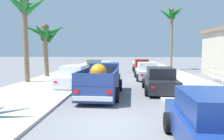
% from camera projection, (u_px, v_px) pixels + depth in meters
% --- Properties ---
extents(ground_plane, '(160.00, 160.00, 0.00)m').
position_uv_depth(ground_plane, '(108.00, 124.00, 7.22)').
color(ground_plane, slate).
extents(sidewalk_left, '(5.12, 60.00, 0.12)m').
position_uv_depth(sidewalk_left, '(64.00, 77.00, 19.43)').
color(sidewalk_left, '#B2AFA8').
rests_on(sidewalk_left, ground).
extents(sidewalk_right, '(5.12, 60.00, 0.12)m').
position_uv_depth(sidewalk_right, '(173.00, 78.00, 18.85)').
color(sidewalk_right, '#B2AFA8').
rests_on(sidewalk_right, ground).
extents(curb_left, '(0.16, 60.00, 0.10)m').
position_uv_depth(curb_left, '(76.00, 78.00, 19.37)').
color(curb_left, silver).
rests_on(curb_left, ground).
extents(curb_right, '(0.16, 60.00, 0.10)m').
position_uv_depth(curb_right, '(160.00, 78.00, 18.92)').
color(curb_right, silver).
rests_on(curb_right, ground).
extents(pickup_truck, '(2.36, 5.28, 1.89)m').
position_uv_depth(pickup_truck, '(102.00, 81.00, 11.89)').
color(pickup_truck, navy).
rests_on(pickup_truck, ground).
extents(car_left_near, '(2.12, 4.30, 1.54)m').
position_uv_depth(car_left_near, '(160.00, 81.00, 12.87)').
color(car_left_near, black).
rests_on(car_left_near, ground).
extents(car_right_near, '(2.07, 4.28, 1.54)m').
position_uv_depth(car_right_near, '(141.00, 66.00, 24.96)').
color(car_right_near, maroon).
rests_on(car_right_near, ground).
extents(car_left_mid, '(2.12, 4.30, 1.54)m').
position_uv_depth(car_left_mid, '(215.00, 126.00, 5.09)').
color(car_left_mid, navy).
rests_on(car_left_mid, ground).
extents(car_right_mid, '(2.07, 4.28, 1.54)m').
position_uv_depth(car_right_mid, '(94.00, 66.00, 24.84)').
color(car_right_mid, slate).
rests_on(car_right_mid, ground).
extents(car_left_far, '(2.13, 4.31, 1.54)m').
position_uv_depth(car_left_far, '(75.00, 77.00, 14.70)').
color(car_left_far, silver).
rests_on(car_left_far, ground).
extents(car_right_far, '(2.07, 4.28, 1.54)m').
position_uv_depth(car_right_far, '(147.00, 72.00, 18.54)').
color(car_right_far, silver).
rests_on(car_right_far, ground).
extents(palm_tree_left_fore, '(3.39, 3.36, 8.30)m').
position_uv_depth(palm_tree_left_fore, '(172.00, 18.00, 27.28)').
color(palm_tree_left_fore, brown).
rests_on(palm_tree_left_fore, ground).
extents(palm_tree_right_fore, '(4.04, 3.54, 5.17)m').
position_uv_depth(palm_tree_right_fore, '(45.00, 34.00, 19.61)').
color(palm_tree_right_fore, brown).
rests_on(palm_tree_right_fore, ground).
extents(palm_tree_right_mid, '(3.67, 3.58, 6.83)m').
position_uv_depth(palm_tree_right_mid, '(25.00, 11.00, 15.71)').
color(palm_tree_right_mid, brown).
rests_on(palm_tree_right_mid, ground).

